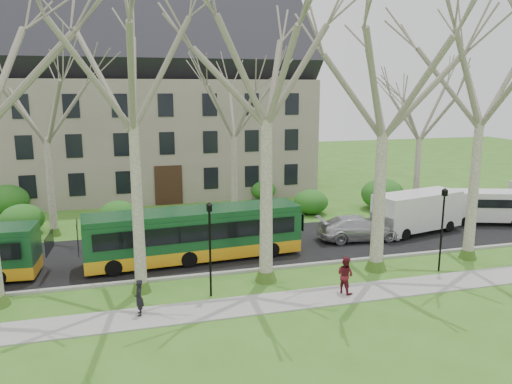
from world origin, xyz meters
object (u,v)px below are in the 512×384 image
at_px(bus_follow, 195,234).
at_px(van_b, 487,207).
at_px(van_a, 417,213).
at_px(pedestrian_a, 139,298).
at_px(pedestrian_b, 345,275).
at_px(sedan, 359,228).

xyz_separation_m(bus_follow, van_b, (20.69, 2.09, -0.32)).
bearing_deg(van_a, pedestrian_a, -169.74).
bearing_deg(van_b, van_a, -154.97).
bearing_deg(pedestrian_b, van_a, -75.25).
xyz_separation_m(van_b, pedestrian_b, (-14.72, -8.48, -0.28)).
distance_m(bus_follow, van_a, 14.81).
relative_size(sedan, pedestrian_a, 3.38).
height_order(sedan, pedestrian_a, pedestrian_a).
height_order(sedan, van_a, van_a).
bearing_deg(sedan, pedestrian_b, 154.99).
height_order(bus_follow, sedan, bus_follow).
height_order(van_a, pedestrian_a, van_a).
bearing_deg(van_b, bus_follow, -155.48).
distance_m(sedan, van_a, 4.46).
xyz_separation_m(pedestrian_a, pedestrian_b, (9.24, -0.16, 0.10)).
bearing_deg(pedestrian_b, bus_follow, 16.07).
distance_m(bus_follow, van_b, 20.80).
xyz_separation_m(sedan, pedestrian_b, (-4.38, -7.30, 0.11)).
bearing_deg(van_b, sedan, -154.73).
xyz_separation_m(van_a, pedestrian_b, (-8.77, -7.83, -0.45)).
xyz_separation_m(sedan, van_b, (10.34, 1.18, 0.39)).
distance_m(sedan, pedestrian_b, 8.51).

